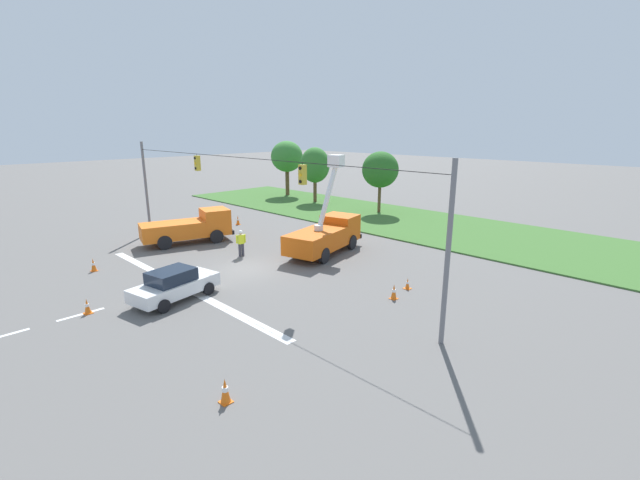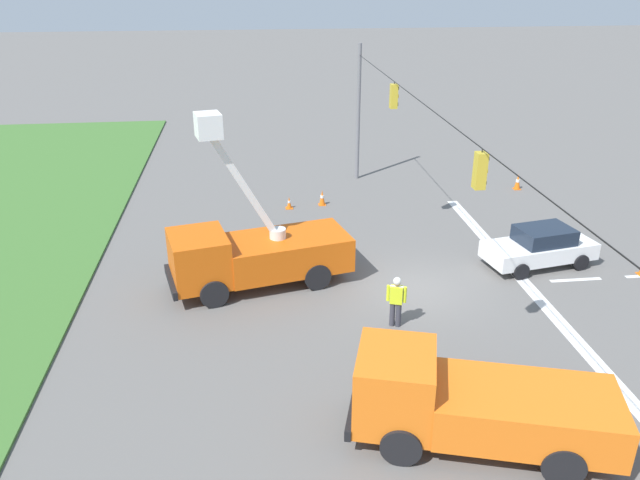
{
  "view_description": "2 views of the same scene",
  "coord_description": "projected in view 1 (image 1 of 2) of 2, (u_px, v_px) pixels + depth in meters",
  "views": [
    {
      "loc": [
        20.34,
        -14.21,
        8.23
      ],
      "look_at": [
        2.13,
        4.2,
        1.41
      ],
      "focal_mm": 24.0,
      "sensor_mm": 36.0,
      "label": 1
    },
    {
      "loc": [
        -19.55,
        5.86,
        10.87
      ],
      "look_at": [
        0.96,
        3.46,
        1.71
      ],
      "focal_mm": 35.0,
      "sensor_mm": 36.0,
      "label": 2
    }
  ],
  "objects": [
    {
      "name": "tree_centre",
      "position": [
        380.0,
        170.0,
        41.34
      ],
      "size": [
        3.49,
        3.59,
        6.03
      ],
      "color": "brown",
      "rests_on": "ground"
    },
    {
      "name": "sedan_white",
      "position": [
        174.0,
        284.0,
        20.93
      ],
      "size": [
        2.52,
        4.55,
        1.56
      ],
      "color": "white",
      "rests_on": "ground"
    },
    {
      "name": "traffic_cone_foreground_right",
      "position": [
        408.0,
        284.0,
        22.46
      ],
      "size": [
        0.36,
        0.36,
        0.59
      ],
      "color": "orange",
      "rests_on": "ground"
    },
    {
      "name": "signal_gantry",
      "position": [
        243.0,
        199.0,
        24.59
      ],
      "size": [
        26.2,
        0.33,
        7.2
      ],
      "color": "slate",
      "rests_on": "ground"
    },
    {
      "name": "traffic_cone_near_bucket",
      "position": [
        238.0,
        220.0,
        37.35
      ],
      "size": [
        0.36,
        0.36,
        0.8
      ],
      "color": "orange",
      "rests_on": "ground"
    },
    {
      "name": "tree_west",
      "position": [
        315.0,
        165.0,
        47.32
      ],
      "size": [
        3.38,
        3.15,
        6.15
      ],
      "color": "brown",
      "rests_on": "ground"
    },
    {
      "name": "grass_verge",
      "position": [
        412.0,
        222.0,
        38.06
      ],
      "size": [
        56.0,
        12.0,
        0.1
      ],
      "primitive_type": "cube",
      "color": "#3D6B2D",
      "rests_on": "ground"
    },
    {
      "name": "traffic_cone_mid_left",
      "position": [
        87.0,
        306.0,
        19.44
      ],
      "size": [
        0.36,
        0.36,
        0.72
      ],
      "color": "orange",
      "rests_on": "ground"
    },
    {
      "name": "traffic_cone_mid_right",
      "position": [
        225.0,
        391.0,
        13.11
      ],
      "size": [
        0.36,
        0.36,
        0.83
      ],
      "color": "orange",
      "rests_on": "ground"
    },
    {
      "name": "lane_markings",
      "position": [
        156.0,
        294.0,
        21.85
      ],
      "size": [
        17.6,
        15.25,
        0.01
      ],
      "color": "silver",
      "rests_on": "ground"
    },
    {
      "name": "utility_truck_bucket_lift",
      "position": [
        326.0,
        234.0,
        28.7
      ],
      "size": [
        3.82,
        6.97,
        6.47
      ],
      "color": "#D6560F",
      "rests_on": "ground"
    },
    {
      "name": "utility_truck_support_near",
      "position": [
        191.0,
        227.0,
        31.33
      ],
      "size": [
        3.96,
        6.76,
        2.36
      ],
      "color": "orange",
      "rests_on": "ground"
    },
    {
      "name": "ground_plane",
      "position": [
        246.0,
        269.0,
        25.7
      ],
      "size": [
        200.0,
        200.0,
        0.0
      ],
      "primitive_type": "plane",
      "color": "#605E5B"
    },
    {
      "name": "tree_far_west",
      "position": [
        287.0,
        157.0,
        52.13
      ],
      "size": [
        3.72,
        3.98,
        6.68
      ],
      "color": "brown",
      "rests_on": "ground"
    },
    {
      "name": "traffic_cone_foreground_left",
      "position": [
        93.0,
        265.0,
        25.2
      ],
      "size": [
        0.36,
        0.36,
        0.78
      ],
      "color": "orange",
      "rests_on": "ground"
    },
    {
      "name": "traffic_cone_lane_edge_a",
      "position": [
        394.0,
        292.0,
        21.11
      ],
      "size": [
        0.36,
        0.36,
        0.76
      ],
      "color": "orange",
      "rests_on": "ground"
    },
    {
      "name": "road_worker",
      "position": [
        241.0,
        241.0,
        28.01
      ],
      "size": [
        0.36,
        0.62,
        1.77
      ],
      "color": "#383842",
      "rests_on": "ground"
    }
  ]
}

